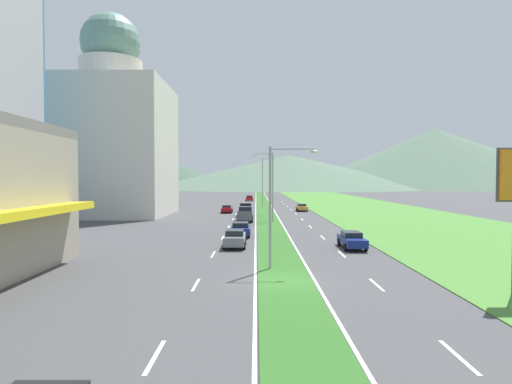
{
  "coord_description": "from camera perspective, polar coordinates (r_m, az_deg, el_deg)",
  "views": [
    {
      "loc": [
        -1.7,
        -24.37,
        5.98
      ],
      "look_at": [
        -1.42,
        43.31,
        3.88
      ],
      "focal_mm": 29.66,
      "sensor_mm": 36.0,
      "label": 1
    }
  ],
  "objects": [
    {
      "name": "hill_far_left",
      "position": [
        328.05,
        -19.69,
        3.92
      ],
      "size": [
        187.48,
        187.48,
        37.65
      ],
      "primitive_type": "cone",
      "color": "#3D5647",
      "rests_on": "ground_plane"
    },
    {
      "name": "street_lamp_far",
      "position": [
        88.53,
        0.83,
        1.73
      ],
      "size": [
        3.0,
        0.28,
        10.38
      ],
      "color": "#99999E",
      "rests_on": "ground_plane"
    },
    {
      "name": "hill_far_center",
      "position": [
        280.09,
        4.22,
        2.76
      ],
      "size": [
        184.49,
        184.49,
        21.62
      ],
      "primitive_type": "cone",
      "color": "#516B56",
      "rests_on": "ground_plane"
    },
    {
      "name": "hill_far_right",
      "position": [
        325.0,
        22.71,
        4.23
      ],
      "size": [
        198.42,
        198.42,
        41.3
      ],
      "primitive_type": "cone",
      "color": "#516B56",
      "rests_on": "ground_plane"
    },
    {
      "name": "car_0",
      "position": [
        37.49,
        12.56,
        -6.3
      ],
      "size": [
        1.87,
        4.53,
        1.43
      ],
      "rotation": [
        0.0,
        0.0,
        -1.57
      ],
      "color": "navy",
      "rests_on": "ground_plane"
    },
    {
      "name": "car_1",
      "position": [
        115.08,
        -1.12,
        -0.82
      ],
      "size": [
        1.98,
        4.39,
        1.48
      ],
      "rotation": [
        0.0,
        0.0,
        1.57
      ],
      "color": "maroon",
      "rests_on": "ground_plane"
    },
    {
      "name": "lane_dash_left_1",
      "position": [
        15.6,
        -13.7,
        -20.78
      ],
      "size": [
        0.16,
        2.8,
        0.01
      ],
      "primitive_type": "cube",
      "color": "silver",
      "rests_on": "ground_plane"
    },
    {
      "name": "street_lamp_mid",
      "position": [
        58.17,
        1.74,
        1.3
      ],
      "size": [
        2.83,
        0.37,
        9.59
      ],
      "color": "#99999E",
      "rests_on": "ground_plane"
    },
    {
      "name": "grass_verge_right",
      "position": [
        87.47,
        14.55,
        -2.18
      ],
      "size": [
        24.0,
        240.0,
        0.06
      ],
      "primitive_type": "cube",
      "color": "#477F33",
      "rests_on": "ground_plane"
    },
    {
      "name": "lane_dash_right_1",
      "position": [
        16.67,
        25.4,
        -19.38
      ],
      "size": [
        0.16,
        2.8,
        0.01
      ],
      "primitive_type": "cube",
      "color": "silver",
      "rests_on": "ground_plane"
    },
    {
      "name": "lane_dash_left_7",
      "position": [
        72.14,
        -2.94,
        -2.97
      ],
      "size": [
        0.16,
        2.8,
        0.01
      ],
      "primitive_type": "cube",
      "color": "silver",
      "rests_on": "ground_plane"
    },
    {
      "name": "lane_dash_left_8",
      "position": [
        81.73,
        -2.62,
        -2.42
      ],
      "size": [
        0.16,
        2.8,
        0.01
      ],
      "primitive_type": "cube",
      "color": "silver",
      "rests_on": "ground_plane"
    },
    {
      "name": "car_7",
      "position": [
        74.71,
        -4.17,
        -2.26
      ],
      "size": [
        1.88,
        4.22,
        1.38
      ],
      "rotation": [
        0.0,
        0.0,
        1.57
      ],
      "color": "maroon",
      "rests_on": "ground_plane"
    },
    {
      "name": "edge_line_median_left",
      "position": [
        84.58,
        -0.27,
        -2.27
      ],
      "size": [
        0.16,
        240.0,
        0.01
      ],
      "primitive_type": "cube",
      "color": "silver",
      "rests_on": "ground_plane"
    },
    {
      "name": "car_3",
      "position": [
        79.0,
        5.96,
        -2.06
      ],
      "size": [
        1.91,
        4.4,
        1.34
      ],
      "rotation": [
        0.0,
        0.0,
        -1.57
      ],
      "color": "#C6842D",
      "rests_on": "ground_plane"
    },
    {
      "name": "lane_dash_left_6",
      "position": [
        62.55,
        -3.36,
        -3.71
      ],
      "size": [
        0.16,
        2.8,
        0.01
      ],
      "primitive_type": "cube",
      "color": "silver",
      "rests_on": "ground_plane"
    },
    {
      "name": "lane_dash_left_5",
      "position": [
        52.99,
        -3.92,
        -4.7
      ],
      "size": [
        0.16,
        2.8,
        0.01
      ],
      "primitive_type": "cube",
      "color": "silver",
      "rests_on": "ground_plane"
    },
    {
      "name": "lane_dash_right_2",
      "position": [
        25.31,
        15.71,
        -11.93
      ],
      "size": [
        0.16,
        2.8,
        0.01
      ],
      "primitive_type": "cube",
      "color": "silver",
      "rests_on": "ground_plane"
    },
    {
      "name": "lane_dash_right_7",
      "position": [
        72.38,
        5.17,
        -2.96
      ],
      "size": [
        0.16,
        2.8,
        0.01
      ],
      "primitive_type": "cube",
      "color": "silver",
      "rests_on": "ground_plane"
    },
    {
      "name": "ground_plane",
      "position": [
        25.15,
        3.74,
        -11.98
      ],
      "size": [
        600.0,
        600.0,
        0.0
      ],
      "primitive_type": "plane",
      "color": "#424244"
    },
    {
      "name": "lane_dash_right_11",
      "position": [
        110.71,
        3.29,
        -1.32
      ],
      "size": [
        0.16,
        2.8,
        0.01
      ],
      "primitive_type": "cube",
      "color": "silver",
      "rests_on": "ground_plane"
    },
    {
      "name": "lane_dash_right_9",
      "position": [
        91.52,
        4.03,
        -1.97
      ],
      "size": [
        0.16,
        2.8,
        0.01
      ],
      "primitive_type": "cube",
      "color": "silver",
      "rests_on": "ground_plane"
    },
    {
      "name": "lane_dash_right_5",
      "position": [
        53.31,
        7.12,
        -4.67
      ],
      "size": [
        0.16,
        2.8,
        0.01
      ],
      "primitive_type": "cube",
      "color": "silver",
      "rests_on": "ground_plane"
    },
    {
      "name": "lane_dash_left_9",
      "position": [
        91.33,
        -2.37,
        -1.97
      ],
      "size": [
        0.16,
        2.8,
        0.01
      ],
      "primitive_type": "cube",
      "color": "silver",
      "rests_on": "ground_plane"
    },
    {
      "name": "lane_dash_left_11",
      "position": [
        110.56,
        -2.0,
        -1.32
      ],
      "size": [
        0.16,
        2.8,
        0.01
      ],
      "primitive_type": "cube",
      "color": "silver",
      "rests_on": "ground_plane"
    },
    {
      "name": "car_2",
      "position": [
        37.23,
        -3.1,
        -6.24
      ],
      "size": [
        1.91,
        4.43,
        1.54
      ],
      "rotation": [
        0.0,
        0.0,
        1.57
      ],
      "color": "slate",
      "rests_on": "ground_plane"
    },
    {
      "name": "lane_dash_right_4",
      "position": [
        43.85,
        8.74,
        -6.07
      ],
      "size": [
        0.16,
        2.8,
        0.01
      ],
      "primitive_type": "cube",
      "color": "silver",
      "rests_on": "ground_plane"
    },
    {
      "name": "car_4",
      "position": [
        44.08,
        -2.32,
        -5.02
      ],
      "size": [
        1.99,
        4.47,
        1.49
      ],
      "rotation": [
        0.0,
        0.0,
        1.57
      ],
      "color": "navy",
      "rests_on": "ground_plane"
    },
    {
      "name": "lane_dash_right_6",
      "position": [
        62.83,
        5.99,
        -3.69
      ],
      "size": [
        0.16,
        2.8,
        0.01
      ],
      "primitive_type": "cube",
      "color": "silver",
      "rests_on": "ground_plane"
    },
    {
      "name": "domed_building",
      "position": [
        73.96,
        -19.12,
        7.19
      ],
      "size": [
        18.47,
        18.47,
        32.96
      ],
      "color": "beige",
      "rests_on": "ground_plane"
    },
    {
      "name": "edge_line_median_right",
      "position": [
        84.65,
        2.1,
        -2.27
      ],
      "size": [
        0.16,
        240.0,
        0.01
      ],
      "primitive_type": "cube",
      "color": "silver",
      "rests_on": "ground_plane"
    },
    {
      "name": "midrise_colored",
      "position": [
        118.33,
        -15.48,
        5.11
      ],
      "size": [
        17.11,
        17.11,
        26.01
      ],
      "primitive_type": "cube",
      "color": "#B7B2A8",
      "rests_on": "ground_plane"
    },
    {
      "name": "lane_dash_right_10",
      "position": [
        101.12,
        3.62,
        -1.61
      ],
      "size": [
        0.16,
        2.8,
        0.01
      ],
      "primitive_type": "cube",
      "color": "silver",
      "rests_on": "ground_plane"
    },
    {
      "name": "lane_dash_left_4",
      "position": [
        43.45,
        -4.74,
        -6.13
      ],
      "size": [
        0.16,
        2.8,
        0.01
      ],
      "primitive_type": "cube",
      "color": "silver",
      "rests_on": "ground_plane"
    },
    {
      "name": "lane_dash_left_2",
      "position": [
        24.62,
        -8.35,
        -12.28
      ],
      "size": [
        0.16,
        2.8,
        0.01
      ],
      "primitive_type": "cube",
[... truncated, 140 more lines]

